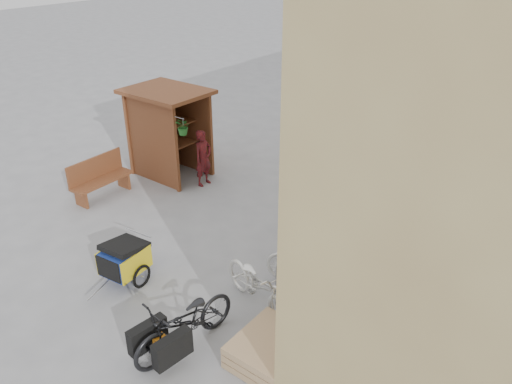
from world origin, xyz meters
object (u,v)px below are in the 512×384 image
Objects in this scene: shopping_carts at (447,160)px; bike_2 at (333,241)px; child_trailer at (124,258)px; bike_4 at (363,215)px; bench at (100,177)px; bike_1 at (308,266)px; bike_6 at (377,193)px; bike_0 at (259,285)px; cargo_bike at (184,324)px; bike_5 at (361,204)px; kiosk at (166,121)px; person_kiosk at (203,158)px; pallet_stack at (270,349)px; bike_3 at (341,226)px; bike_7 at (386,185)px.

bike_2 is at bearing -96.40° from shopping_carts.
child_trailer is 5.12m from bike_4.
child_trailer is at bearing 162.12° from bike_4.
bench is at bearing 127.20° from bike_4.
bike_1 reaches higher than bike_6.
bike_0 is at bearing -97.23° from shopping_carts.
bench reaches higher than child_trailer.
child_trailer is at bearing 171.20° from cargo_bike.
bike_5 is (0.12, 3.67, 0.06)m from bike_0.
bike_6 is at bearing 17.09° from kiosk.
bike_2 is at bearing 86.17° from cargo_bike.
bench is 5.87m from bike_0.
bike_0 reaches higher than child_trailer.
bike_6 is (4.22, 1.57, -0.35)m from person_kiosk.
pallet_stack is 1.42m from cargo_bike.
bike_0 is at bearing 145.65° from bike_1.
cargo_bike is at bearing 152.37° from bike_3.
cargo_bike is 1.20× the size of bike_7.
bike_3 is (-0.68, -4.49, -0.11)m from shopping_carts.
person_kiosk is at bearing 50.49° from bench.
cargo_bike is 5.99m from person_kiosk.
child_trailer is 4.32m from person_kiosk.
shopping_carts is 5.06m from bike_2.
bike_3 is 0.96× the size of bike_4.
child_trailer is 0.81× the size of bike_5.
cargo_bike is at bearing -152.81° from pallet_stack.
pallet_stack is 0.57× the size of shopping_carts.
person_kiosk is 0.98× the size of bike_6.
person_kiosk is at bearing 4.55° from kiosk.
bike_4 is at bearing -16.93° from bike_2.
bike_2 is (-0.05, 1.03, -0.01)m from bike_1.
bike_1 is 1.00× the size of bike_7.
bike_6 is (-0.07, 0.99, -0.15)m from bike_5.
bike_7 is (2.66, 5.89, 0.02)m from child_trailer.
bike_0 is at bearing -29.03° from kiosk.
cargo_bike reaches higher than bike_4.
bike_2 is at bearing -9.51° from kiosk.
kiosk reaches higher than child_trailer.
bike_4 is 0.40m from bike_5.
bike_1 is 2.68m from bike_5.
cargo_bike is at bearing -41.78° from kiosk.
bike_4 is at bearing 97.51° from pallet_stack.
bench is 0.90× the size of bike_3.
bench is 1.07× the size of bike_6.
child_trailer is at bearing 121.69° from bike_3.
bike_3 is (2.75, 3.46, 0.07)m from child_trailer.
bike_0 is (0.34, 1.52, -0.01)m from cargo_bike.
bike_2 is at bearing -170.32° from bike_5.
bike_0 is (-0.89, -7.05, -0.16)m from shopping_carts.
cargo_bike is (5.04, -4.51, -1.05)m from kiosk.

